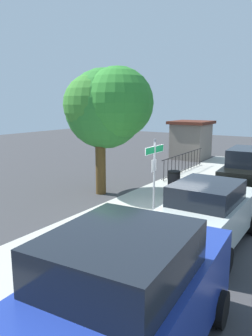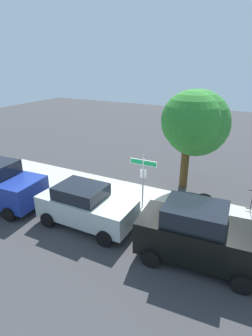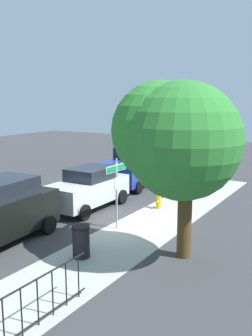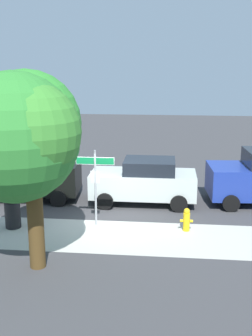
# 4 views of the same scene
# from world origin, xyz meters

# --- Properties ---
(ground_plane) EXTENTS (60.00, 60.00, 0.00)m
(ground_plane) POSITION_xyz_m (0.00, 0.00, 0.00)
(ground_plane) COLOR #38383A
(sidewalk_strip) EXTENTS (24.00, 2.60, 0.00)m
(sidewalk_strip) POSITION_xyz_m (2.00, 1.30, 0.00)
(sidewalk_strip) COLOR #AAAAA0
(sidewalk_strip) RESTS_ON ground_plane
(street_sign) EXTENTS (1.28, 0.07, 2.61)m
(street_sign) POSITION_xyz_m (0.22, 0.40, 1.77)
(street_sign) COLOR #9EA0A5
(street_sign) RESTS_ON ground_plane
(shade_tree) EXTENTS (3.41, 3.84, 5.25)m
(shade_tree) POSITION_xyz_m (1.59, 3.38, 3.70)
(shade_tree) COLOR #4E371A
(shade_tree) RESTS_ON ground_plane
(car_blue) EXTENTS (4.45, 2.41, 2.13)m
(car_blue) POSITION_xyz_m (-5.99, -2.49, 1.05)
(car_blue) COLOR navy
(car_blue) RESTS_ON ground_plane
(car_silver) EXTENTS (4.06, 1.97, 1.77)m
(car_silver) POSITION_xyz_m (-1.28, -2.04, 0.90)
(car_silver) COLOR #B9C3BE
(car_silver) RESTS_ON ground_plane
(fire_hydrant) EXTENTS (0.42, 0.22, 0.78)m
(fire_hydrant) POSITION_xyz_m (-2.83, 0.60, 0.38)
(fire_hydrant) COLOR yellow
(fire_hydrant) RESTS_ON ground_plane
(trash_bin) EXTENTS (0.55, 0.55, 0.98)m
(trash_bin) POSITION_xyz_m (2.96, 0.90, 0.49)
(trash_bin) COLOR black
(trash_bin) RESTS_ON ground_plane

